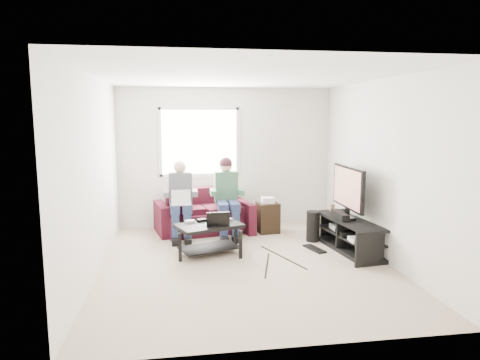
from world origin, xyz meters
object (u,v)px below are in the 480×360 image
sofa (203,216)px  tv (348,189)px  end_table (268,217)px  coffee_table (209,232)px  tv_stand (349,237)px  subwoofer (313,226)px

sofa → tv: size_ratio=1.64×
end_table → tv: bearing=-48.0°
sofa → end_table: size_ratio=2.84×
coffee_table → tv_stand: tv_stand is taller
sofa → tv: 2.63m
tv_stand → tv: tv is taller
sofa → coffee_table: bearing=-89.9°
coffee_table → tv: 2.25m
subwoofer → sofa: bearing=154.2°
coffee_table → subwoofer: (1.77, 0.45, -0.09)m
sofa → subwoofer: sofa is taller
tv → subwoofer: tv is taller
tv_stand → subwoofer: subwoofer is taller
sofa → end_table: sofa is taller
end_table → coffee_table: bearing=-136.0°
sofa → tv_stand: (2.17, -1.44, -0.07)m
tv → end_table: bearing=132.0°
tv_stand → end_table: bearing=129.7°
sofa → coffee_table: 1.31m
tv_stand → sofa: bearing=146.4°
sofa → tv: tv is taller
coffee_table → end_table: (1.14, 1.10, -0.06)m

